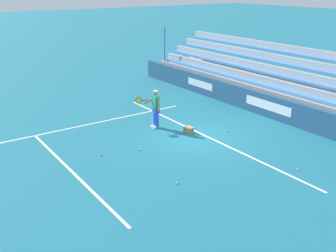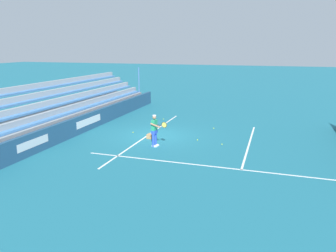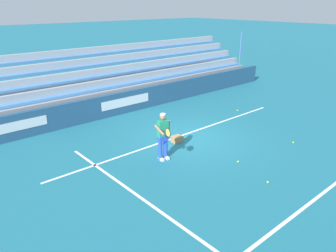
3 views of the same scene
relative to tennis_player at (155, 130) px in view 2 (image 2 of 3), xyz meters
The scene contains 14 objects.
ground_plane 2.31m from the tennis_player, 161.26° to the right, with size 160.00×160.00×0.00m, color #1E6B7F.
court_baseline_white 2.50m from the tennis_player, 149.56° to the right, with size 12.00×0.10×0.01m, color white.
court_sideline_white 4.02m from the tennis_player, 57.70° to the left, with size 0.10×12.00×0.01m, color white.
court_service_line_white 5.30m from the tennis_player, 112.69° to the left, with size 8.22×0.10×0.01m, color white.
back_wall_sponsor_board 5.70m from the tennis_player, 110.62° to the right, with size 21.84×0.25×1.10m.
bleacher_stand 7.82m from the tennis_player, 104.92° to the right, with size 20.75×3.20×3.40m.
tennis_player is the anchor object (origin of this frame).
ball_box_cardboard 1.79m from the tennis_player, 149.68° to the right, with size 0.40×0.30×0.26m, color #A87F51.
tennis_ball_on_baseline 6.76m from the tennis_player, 165.12° to the right, with size 0.07×0.07×0.07m, color #CCE533.
tennis_ball_by_box 3.78m from the tennis_player, 112.20° to the left, with size 0.07×0.07×0.07m, color #CCE533.
tennis_ball_near_player 3.31m from the tennis_player, 134.47° to the right, with size 0.07×0.07×0.07m, color #CCE533.
tennis_ball_toward_net 2.79m from the tennis_player, 133.14° to the left, with size 0.07×0.07×0.07m, color #CCE533.
tennis_ball_far_right 2.25m from the tennis_player, 156.03° to the right, with size 0.07×0.07×0.07m, color #CCE533.
tennis_ball_stray_back 5.45m from the tennis_player, 154.42° to the left, with size 0.07×0.07×0.07m, color #CCE533.
Camera 2 is at (17.89, 6.63, 5.23)m, focal length 35.00 mm.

